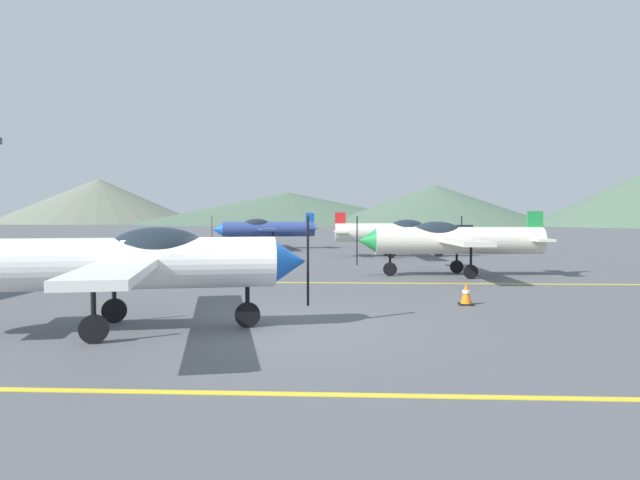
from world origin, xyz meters
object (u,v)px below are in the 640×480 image
object	(u,v)px
airplane_mid	(452,239)
airplane_back	(265,229)
car_sedan	(456,235)
airplane_far	(397,232)
airplane_near	(129,262)
traffic_cone_front	(466,294)

from	to	relation	value
airplane_mid	airplane_back	distance (m)	19.99
airplane_mid	airplane_back	xyz separation A→B (m)	(-9.75, 17.46, 0.00)
airplane_back	car_sedan	bearing A→B (deg)	13.82
airplane_far	car_sedan	distance (m)	11.93
airplane_near	traffic_cone_front	distance (m)	8.37
airplane_far	car_sedan	bearing A→B (deg)	63.95
airplane_near	airplane_back	world-z (taller)	same
airplane_near	car_sedan	size ratio (longest dim) A/B	1.79
airplane_far	airplane_back	xyz separation A→B (m)	(-8.51, 7.33, 0.00)
airplane_near	airplane_back	bearing A→B (deg)	93.03
airplane_near	airplane_far	distance (m)	22.17
traffic_cone_front	airplane_back	bearing A→B (deg)	109.87
airplane_far	car_sedan	world-z (taller)	airplane_far
airplane_mid	airplane_near	bearing A→B (deg)	-127.10
car_sedan	airplane_near	bearing A→B (deg)	-111.10
airplane_mid	airplane_far	size ratio (longest dim) A/B	1.00
airplane_near	airplane_back	xyz separation A→B (m)	(-1.50, 28.36, 0.00)
airplane_near	airplane_far	world-z (taller)	same
airplane_mid	airplane_far	world-z (taller)	same
traffic_cone_front	airplane_far	bearing A→B (deg)	91.23
airplane_back	airplane_mid	bearing A→B (deg)	-60.83
traffic_cone_front	airplane_mid	bearing A→B (deg)	83.11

